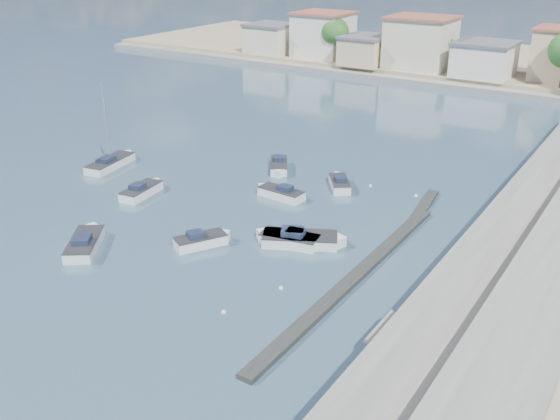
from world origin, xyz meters
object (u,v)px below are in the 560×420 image
object	(u,v)px
motorboat_a	(85,243)
motorboat_e	(143,191)
motorboat_g	(279,167)
motorboat_d	(287,239)
sailboat	(112,162)
motorboat_h	(304,240)
motorboat_c	(279,193)
motorboat_b	(203,241)
motorboat_f	(339,183)

from	to	relation	value
motorboat_a	motorboat_e	size ratio (longest dim) A/B	1.04
motorboat_e	motorboat_g	bearing A→B (deg)	60.42
motorboat_d	motorboat_a	bearing A→B (deg)	-144.71
motorboat_d	sailboat	bearing A→B (deg)	168.21
motorboat_d	motorboat_e	xyz separation A→B (m)	(-16.33, 1.27, 0.00)
motorboat_h	motorboat_c	bearing A→B (deg)	134.40
motorboat_b	motorboat_c	xyz separation A→B (m)	(-0.38, 11.18, 0.00)
motorboat_c	motorboat_h	bearing A→B (deg)	-45.60
motorboat_a	motorboat_c	bearing A→B (deg)	67.17
sailboat	motorboat_c	bearing A→B (deg)	7.27
motorboat_d	motorboat_g	world-z (taller)	same
motorboat_e	motorboat_g	distance (m)	13.94
motorboat_a	motorboat_g	distance (m)	22.38
motorboat_b	motorboat_e	world-z (taller)	same
motorboat_d	motorboat_c	bearing A→B (deg)	126.52
motorboat_c	sailboat	distance (m)	19.03
sailboat	motorboat_d	bearing A→B (deg)	-11.79
motorboat_a	motorboat_d	world-z (taller)	same
motorboat_b	motorboat_f	distance (m)	16.57
motorboat_a	motorboat_b	distance (m)	8.87
motorboat_e	sailboat	world-z (taller)	sailboat
motorboat_a	motorboat_b	xyz separation A→B (m)	(7.25, 5.12, -0.00)
motorboat_a	motorboat_h	distance (m)	16.54
motorboat_a	motorboat_d	bearing A→B (deg)	35.29
motorboat_b	motorboat_g	bearing A→B (deg)	104.05
sailboat	motorboat_h	bearing A→B (deg)	-9.91
motorboat_d	motorboat_f	distance (m)	12.81
motorboat_b	sailboat	xyz separation A→B (m)	(-19.26, 8.78, 0.04)
motorboat_h	motorboat_d	bearing A→B (deg)	-151.97
motorboat_a	motorboat_d	xyz separation A→B (m)	(12.42, 8.79, -0.00)
motorboat_a	motorboat_h	bearing A→B (deg)	34.70
motorboat_a	sailboat	xyz separation A→B (m)	(-12.02, 13.89, 0.03)
motorboat_g	motorboat_d	bearing A→B (deg)	-54.80
motorboat_f	motorboat_g	xyz separation A→B (m)	(-7.26, 0.77, 0.00)
motorboat_c	motorboat_g	xyz separation A→B (m)	(-3.89, 5.88, 0.00)
motorboat_h	sailboat	size ratio (longest dim) A/B	0.69
motorboat_c	motorboat_f	world-z (taller)	same
motorboat_d	sailboat	distance (m)	24.96
motorboat_f	motorboat_h	world-z (taller)	same
motorboat_a	motorboat_h	xyz separation A→B (m)	(13.60, 9.42, -0.00)
motorboat_b	motorboat_h	distance (m)	7.67
motorboat_c	motorboat_d	size ratio (longest dim) A/B	0.94
motorboat_b	motorboat_e	bearing A→B (deg)	156.11
motorboat_a	motorboat_f	world-z (taller)	same
motorboat_d	sailboat	world-z (taller)	sailboat
motorboat_b	motorboat_e	xyz separation A→B (m)	(-11.15, 4.94, 0.00)
motorboat_d	motorboat_e	world-z (taller)	same
motorboat_c	motorboat_f	xyz separation A→B (m)	(3.37, 5.12, -0.00)
motorboat_b	sailboat	distance (m)	21.17
motorboat_e	sailboat	bearing A→B (deg)	154.69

